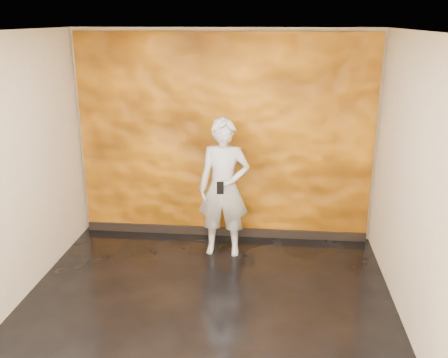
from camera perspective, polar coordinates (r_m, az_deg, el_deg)
room at (r=4.76m, az=-2.41°, el=-0.60°), size 4.02×4.02×2.81m
feature_wall at (r=6.64m, az=0.01°, el=4.61°), size 3.90×0.06×2.75m
baseboard at (r=7.03m, az=-0.02°, el=-6.00°), size 3.90×0.04×0.12m
man at (r=6.24m, az=-0.01°, el=-1.04°), size 0.65×0.43×1.76m
phone at (r=5.96m, az=-0.43°, el=-1.02°), size 0.09×0.03×0.16m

